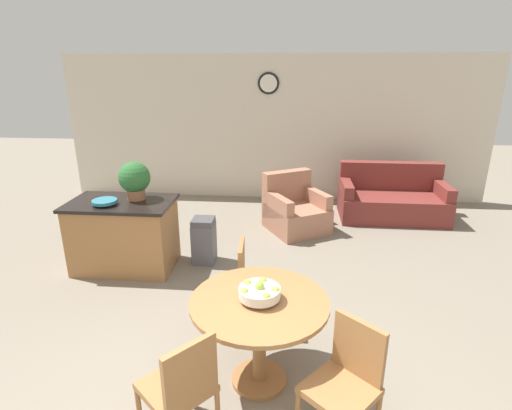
% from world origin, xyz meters
% --- Properties ---
extents(wall_back, '(8.00, 0.09, 2.70)m').
position_xyz_m(wall_back, '(-0.00, 5.83, 1.35)').
color(wall_back, beige).
rests_on(wall_back, ground_plane).
extents(dining_table, '(1.08, 1.08, 0.77)m').
position_xyz_m(dining_table, '(0.10, 0.87, 0.60)').
color(dining_table, '#9E6B3D').
rests_on(dining_table, ground_plane).
extents(dining_chair_near_left, '(0.59, 0.59, 0.89)m').
position_xyz_m(dining_chair_near_left, '(-0.36, 0.25, 0.50)').
color(dining_chair_near_left, '#9E6B3D').
rests_on(dining_chair_near_left, ground_plane).
extents(dining_chair_near_right, '(0.59, 0.59, 0.89)m').
position_xyz_m(dining_chair_near_right, '(0.72, 0.41, 0.50)').
color(dining_chair_near_right, '#9E6B3D').
rests_on(dining_chair_near_right, ground_plane).
extents(dining_chair_far_side, '(0.44, 0.44, 0.89)m').
position_xyz_m(dining_chair_far_side, '(-0.01, 1.63, 0.50)').
color(dining_chair_far_side, '#9E6B3D').
rests_on(dining_chair_far_side, ground_plane).
extents(fruit_bowl, '(0.32, 0.32, 0.16)m').
position_xyz_m(fruit_bowl, '(0.10, 0.87, 0.85)').
color(fruit_bowl, silver).
rests_on(fruit_bowl, dining_table).
extents(kitchen_island, '(1.28, 0.79, 0.89)m').
position_xyz_m(kitchen_island, '(-1.77, 2.72, 0.45)').
color(kitchen_island, '#9E6B3D').
rests_on(kitchen_island, ground_plane).
extents(teal_bowl, '(0.30, 0.30, 0.06)m').
position_xyz_m(teal_bowl, '(-1.90, 2.58, 0.94)').
color(teal_bowl, teal).
rests_on(teal_bowl, kitchen_island).
extents(potted_plant, '(0.39, 0.39, 0.48)m').
position_xyz_m(potted_plant, '(-1.60, 2.83, 1.15)').
color(potted_plant, '#A36642').
rests_on(potted_plant, kitchen_island).
extents(trash_bin, '(0.29, 0.30, 0.61)m').
position_xyz_m(trash_bin, '(-0.79, 2.95, 0.30)').
color(trash_bin, '#56565B').
rests_on(trash_bin, ground_plane).
extents(couch, '(1.75, 0.93, 0.90)m').
position_xyz_m(couch, '(2.06, 4.88, 0.30)').
color(couch, maroon).
rests_on(couch, ground_plane).
extents(armchair, '(1.13, 1.14, 0.89)m').
position_xyz_m(armchair, '(0.41, 4.19, 0.30)').
color(armchair, '#A87056').
rests_on(armchair, ground_plane).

